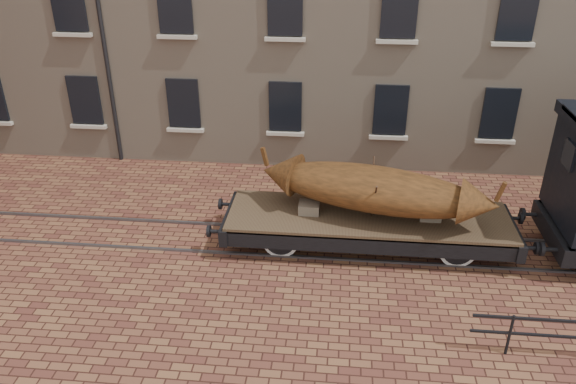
{
  "coord_description": "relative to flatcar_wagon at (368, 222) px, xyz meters",
  "views": [
    {
      "loc": [
        -0.64,
        -12.98,
        8.38
      ],
      "look_at": [
        -1.97,
        0.5,
        1.3
      ],
      "focal_mm": 35.0,
      "sensor_mm": 36.0,
      "label": 1
    }
  ],
  "objects": [
    {
      "name": "rail_track",
      "position": [
        -0.22,
        -0.0,
        -0.76
      ],
      "size": [
        30.0,
        1.52,
        0.06
      ],
      "color": "#59595E",
      "rests_on": "ground"
    },
    {
      "name": "iron_boat",
      "position": [
        0.09,
        -0.0,
        0.99
      ],
      "size": [
        6.21,
        2.99,
        1.51
      ],
      "color": "brown",
      "rests_on": "flatcar_wagon"
    },
    {
      "name": "ground",
      "position": [
        -0.22,
        -0.0,
        -0.79
      ],
      "size": [
        90.0,
        90.0,
        0.0
      ],
      "primitive_type": "plane",
      "color": "#572C22"
    },
    {
      "name": "flatcar_wagon",
      "position": [
        0.0,
        0.0,
        0.0
      ],
      "size": [
        8.37,
        2.27,
        1.26
      ],
      "color": "brown",
      "rests_on": "ground"
    }
  ]
}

